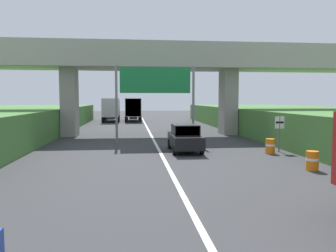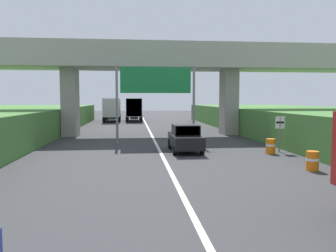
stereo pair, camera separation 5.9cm
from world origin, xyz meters
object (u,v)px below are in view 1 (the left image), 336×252
(construction_barrel_3, at_px, (270,146))
(truck_orange, at_px, (111,109))
(overhead_highway_sign, at_px, (155,86))
(truck_silver, at_px, (133,108))
(speed_limit_sign, at_px, (279,128))
(construction_barrel_2, at_px, (312,161))
(car_black, at_px, (185,138))

(construction_barrel_3, bearing_deg, truck_orange, 110.29)
(overhead_highway_sign, relative_size, truck_orange, 0.81)
(overhead_highway_sign, height_order, truck_silver, overhead_highway_sign)
(overhead_highway_sign, distance_m, truck_orange, 25.94)
(truck_orange, xyz_separation_m, truck_silver, (3.22, 0.61, 0.00))
(overhead_highway_sign, xyz_separation_m, truck_silver, (-1.57, 26.00, -2.35))
(speed_limit_sign, xyz_separation_m, construction_barrel_3, (-0.80, -0.55, -1.02))
(construction_barrel_2, xyz_separation_m, construction_barrel_3, (0.05, 4.87, 0.00))
(truck_orange, distance_m, construction_barrel_2, 37.46)
(overhead_highway_sign, distance_m, construction_barrel_3, 9.36)
(car_black, xyz_separation_m, construction_barrel_2, (4.97, -6.18, -0.40))
(speed_limit_sign, relative_size, construction_barrel_2, 2.48)
(truck_silver, bearing_deg, construction_barrel_3, -75.43)
(speed_limit_sign, distance_m, construction_barrel_3, 1.41)
(truck_silver, height_order, construction_barrel_2, truck_silver)
(construction_barrel_2, bearing_deg, car_black, 128.83)
(speed_limit_sign, bearing_deg, car_black, 172.61)
(overhead_highway_sign, relative_size, construction_barrel_3, 6.53)
(construction_barrel_2, bearing_deg, speed_limit_sign, 81.04)
(overhead_highway_sign, xyz_separation_m, construction_barrel_2, (6.55, -10.29, -3.82))
(truck_silver, xyz_separation_m, construction_barrel_3, (8.17, -31.42, -1.47))
(overhead_highway_sign, distance_m, truck_silver, 26.15)
(overhead_highway_sign, bearing_deg, speed_limit_sign, -33.38)
(car_black, height_order, construction_barrel_3, car_black)
(speed_limit_sign, bearing_deg, truck_silver, 106.20)
(truck_silver, relative_size, car_black, 1.78)
(overhead_highway_sign, xyz_separation_m, construction_barrel_3, (6.60, -5.42, -3.82))
(truck_orange, distance_m, construction_barrel_3, 32.87)
(truck_silver, relative_size, construction_barrel_3, 8.11)
(speed_limit_sign, xyz_separation_m, truck_silver, (-8.97, 30.87, 0.46))
(construction_barrel_2, relative_size, construction_barrel_3, 1.00)
(construction_barrel_2, bearing_deg, truck_orange, 107.63)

